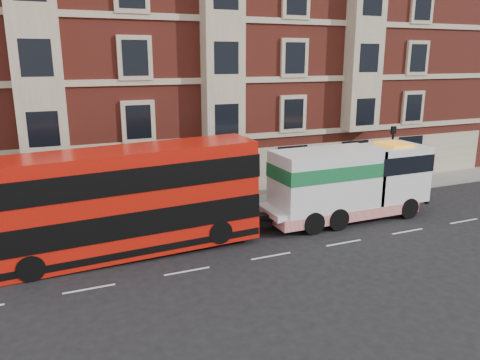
% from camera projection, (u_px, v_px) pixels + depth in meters
% --- Properties ---
extents(ground, '(120.00, 120.00, 0.00)m').
position_uv_depth(ground, '(271.00, 256.00, 21.40)').
color(ground, black).
rests_on(ground, ground).
extents(sidewalk, '(90.00, 3.00, 0.15)m').
position_uv_depth(sidewalk, '(214.00, 208.00, 28.05)').
color(sidewalk, slate).
rests_on(sidewalk, ground).
extents(victorian_terrace, '(45.00, 12.00, 20.40)m').
position_uv_depth(victorian_terrace, '(182.00, 39.00, 32.40)').
color(victorian_terrace, maroon).
rests_on(victorian_terrace, ground).
extents(lamp_post_west, '(0.35, 0.15, 4.35)m').
position_uv_depth(lamp_post_west, '(113.00, 181.00, 23.95)').
color(lamp_post_west, black).
rests_on(lamp_post_west, sidewalk).
extents(lamp_post_east, '(0.35, 0.15, 4.35)m').
position_uv_depth(lamp_post_east, '(392.00, 154.00, 30.82)').
color(lamp_post_east, black).
rests_on(lamp_post_east, sidewalk).
extents(double_decker_bus, '(12.13, 2.78, 4.91)m').
position_uv_depth(double_decker_bus, '(125.00, 200.00, 21.05)').
color(double_decker_bus, red).
rests_on(double_decker_bus, ground).
extents(tow_truck, '(9.71, 2.87, 4.05)m').
position_uv_depth(tow_truck, '(347.00, 182.00, 25.76)').
color(tow_truck, white).
rests_on(tow_truck, ground).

